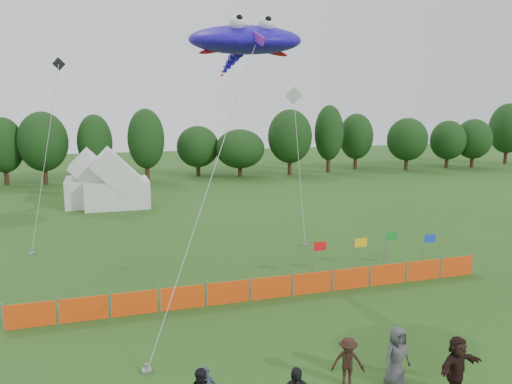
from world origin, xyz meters
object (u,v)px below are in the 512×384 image
object	(u,v)px
tent_right	(117,184)
stingray_kite	(244,41)
tent_left	(92,183)
spectator_e	(397,357)
spectator_c	(348,362)
spectator_f	(457,367)
barrier_fence	(271,288)

from	to	relation	value
tent_right	stingray_kite	distance (m)	22.41
tent_left	spectator_e	world-z (taller)	tent_left
spectator_c	spectator_f	bearing A→B (deg)	-6.42
tent_left	spectator_f	world-z (taller)	tent_left
tent_right	spectator_f	distance (m)	33.24
spectator_c	spectator_f	size ratio (longest dim) A/B	0.85
spectator_e	stingray_kite	world-z (taller)	stingray_kite
spectator_c	tent_right	bearing A→B (deg)	120.69
tent_left	barrier_fence	bearing A→B (deg)	-72.10
spectator_c	spectator_e	xyz separation A→B (m)	(1.46, -0.40, 0.16)
stingray_kite	spectator_f	bearing A→B (deg)	-76.95
tent_right	stingray_kite	xyz separation A→B (m)	(5.76, -19.35, 9.72)
tent_right	spectator_c	distance (m)	31.22
tent_left	tent_right	world-z (taller)	tent_left
tent_right	barrier_fence	xyz separation A→B (m)	(5.90, -23.21, -1.40)
tent_right	spectator_f	bearing A→B (deg)	-74.81
tent_right	spectator_f	size ratio (longest dim) A/B	2.84
spectator_c	spectator_f	world-z (taller)	spectator_f
tent_left	barrier_fence	xyz separation A→B (m)	(7.93, -24.54, -1.44)
barrier_fence	spectator_e	xyz separation A→B (m)	(1.41, -7.84, 0.46)
tent_right	tent_left	bearing A→B (deg)	146.76
tent_left	spectator_c	world-z (taller)	tent_left
tent_right	barrier_fence	distance (m)	23.99
spectator_e	spectator_f	world-z (taller)	spectator_e
spectator_c	spectator_e	distance (m)	1.52
barrier_fence	spectator_c	bearing A→B (deg)	-90.42
spectator_c	stingray_kite	size ratio (longest dim) A/B	0.10
spectator_e	stingray_kite	distance (m)	15.90
spectator_f	stingray_kite	xyz separation A→B (m)	(-2.95, 12.72, 10.68)
barrier_fence	spectator_e	size ratio (longest dim) A/B	11.41
barrier_fence	tent_right	bearing A→B (deg)	104.25
tent_left	spectator_f	size ratio (longest dim) A/B	2.32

